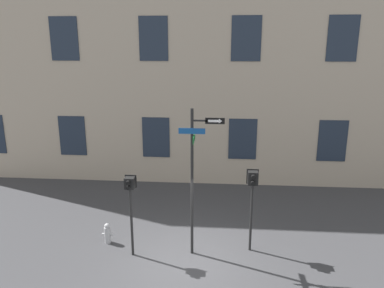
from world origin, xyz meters
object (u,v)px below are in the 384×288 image
object	(u,v)px
pedestrian_signal_right	(252,188)
fire_hydrant	(107,233)
street_sign_pole	(195,172)
pedestrian_signal_left	(130,195)

from	to	relation	value
pedestrian_signal_right	fire_hydrant	distance (m)	5.03
street_sign_pole	pedestrian_signal_right	size ratio (longest dim) A/B	1.72
pedestrian_signal_left	pedestrian_signal_right	world-z (taller)	pedestrian_signal_right
pedestrian_signal_left	pedestrian_signal_right	xyz separation A→B (m)	(3.69, 0.58, 0.11)
pedestrian_signal_left	fire_hydrant	distance (m)	2.08
pedestrian_signal_right	street_sign_pole	bearing A→B (deg)	-169.49
pedestrian_signal_right	fire_hydrant	size ratio (longest dim) A/B	3.89
pedestrian_signal_left	fire_hydrant	bearing A→B (deg)	146.22
pedestrian_signal_left	pedestrian_signal_right	bearing A→B (deg)	9.00
street_sign_pole	fire_hydrant	distance (m)	3.81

